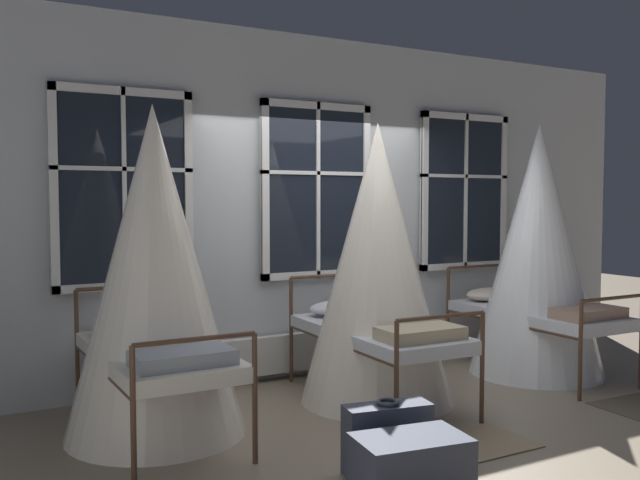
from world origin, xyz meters
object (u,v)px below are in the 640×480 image
at_px(cot_second, 377,267).
at_px(cot_third, 538,252).
at_px(cot_first, 155,275).
at_px(travel_trunk, 411,468).
at_px(suitcase_dark, 387,438).

xyz_separation_m(cot_second, cot_third, (1.92, 0.02, 0.05)).
distance_m(cot_first, cot_second, 1.90).
relative_size(cot_third, travel_trunk, 3.88).
bearing_deg(cot_second, cot_third, -87.80).
relative_size(cot_first, travel_trunk, 3.78).
relative_size(suitcase_dark, travel_trunk, 0.92).
distance_m(cot_first, travel_trunk, 2.30).
distance_m(cot_third, suitcase_dark, 3.23).
distance_m(cot_second, cot_third, 1.92).
relative_size(cot_second, travel_trunk, 3.71).
relative_size(cot_third, suitcase_dark, 4.23).
xyz_separation_m(cot_third, suitcase_dark, (-2.75, -1.37, -0.99)).
bearing_deg(cot_third, cot_second, 91.28).
xyz_separation_m(cot_first, cot_third, (3.82, -0.07, 0.03)).
height_order(cot_first, cot_second, cot_first).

